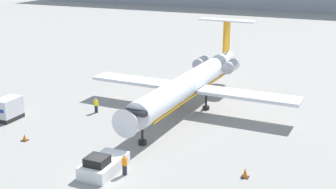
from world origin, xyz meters
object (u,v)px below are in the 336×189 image
(pushback_tug, at_px, (104,165))
(traffic_cone_right, at_px, (245,173))
(worker_near_tug, at_px, (125,164))
(worker_by_wing, at_px, (96,105))
(traffic_cone_left, at_px, (25,137))
(airplane_main, at_px, (190,83))
(luggage_cart, at_px, (9,109))

(pushback_tug, bearing_deg, traffic_cone_right, 18.83)
(pushback_tug, xyz_separation_m, worker_near_tug, (1.81, 0.24, 0.27))
(worker_by_wing, xyz_separation_m, traffic_cone_left, (-1.96, -9.59, -0.56))
(airplane_main, relative_size, worker_by_wing, 16.47)
(luggage_cart, distance_m, traffic_cone_right, 26.55)
(pushback_tug, relative_size, worker_near_tug, 2.62)
(pushback_tug, distance_m, traffic_cone_right, 11.37)
(luggage_cart, bearing_deg, traffic_cone_right, -6.51)
(worker_by_wing, bearing_deg, worker_near_tug, -49.92)
(airplane_main, relative_size, traffic_cone_right, 34.94)
(airplane_main, height_order, traffic_cone_right, airplane_main)
(traffic_cone_right, bearing_deg, airplane_main, 125.89)
(pushback_tug, xyz_separation_m, traffic_cone_right, (10.76, 3.67, -0.27))
(luggage_cart, distance_m, worker_by_wing, 9.19)
(worker_near_tug, height_order, worker_by_wing, worker_near_tug)
(pushback_tug, bearing_deg, worker_by_wing, 124.14)
(worker_by_wing, bearing_deg, traffic_cone_left, -101.55)
(pushback_tug, distance_m, worker_by_wing, 14.86)
(luggage_cart, bearing_deg, worker_near_tug, -20.29)
(pushback_tug, height_order, traffic_cone_left, pushback_tug)
(luggage_cart, relative_size, worker_near_tug, 1.64)
(luggage_cart, xyz_separation_m, worker_by_wing, (7.27, 5.62, -0.32))
(worker_near_tug, bearing_deg, luggage_cart, 159.71)
(pushback_tug, xyz_separation_m, luggage_cart, (-15.60, 6.68, 0.55))
(worker_by_wing, bearing_deg, luggage_cart, -142.30)
(pushback_tug, height_order, worker_near_tug, pushback_tug)
(pushback_tug, height_order, traffic_cone_right, pushback_tug)
(pushback_tug, bearing_deg, traffic_cone_left, 165.28)
(luggage_cart, height_order, worker_near_tug, luggage_cart)
(airplane_main, xyz_separation_m, worker_by_wing, (-9.10, -5.18, -2.22))
(worker_near_tug, bearing_deg, airplane_main, 93.47)
(traffic_cone_right, bearing_deg, worker_near_tug, -159.03)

